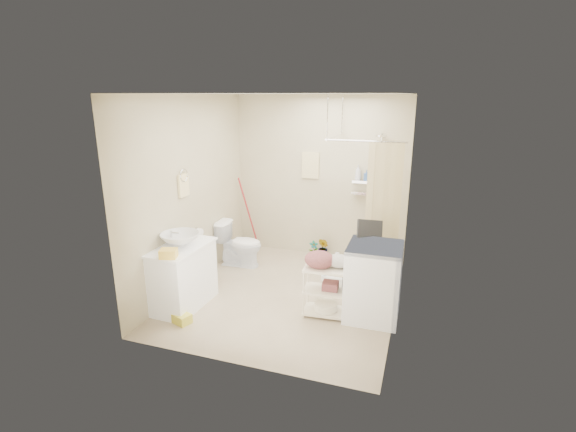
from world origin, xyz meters
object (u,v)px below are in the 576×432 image
(washing_machine, at_px, (373,281))
(laundry_rack, at_px, (326,287))
(vanity, at_px, (183,276))
(toilet, at_px, (240,244))

(washing_machine, distance_m, laundry_rack, 0.56)
(vanity, distance_m, washing_machine, 2.35)
(washing_machine, bearing_deg, vanity, -169.09)
(vanity, relative_size, toilet, 1.29)
(vanity, bearing_deg, toilet, 87.47)
(toilet, relative_size, laundry_rack, 0.94)
(washing_machine, bearing_deg, toilet, 155.65)
(vanity, height_order, washing_machine, washing_machine)
(vanity, relative_size, laundry_rack, 1.22)
(toilet, bearing_deg, laundry_rack, -125.59)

